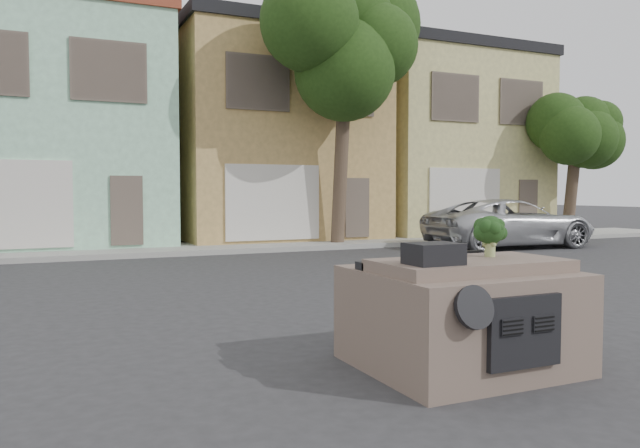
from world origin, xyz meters
TOP-DOWN VIEW (x-y plane):
  - ground_plane at (0.00, 0.00)m, footprint 120.00×120.00m
  - sidewalk at (0.00, 10.50)m, footprint 40.00×3.00m
  - townhouse_mint at (-3.50, 14.50)m, footprint 7.20×8.20m
  - townhouse_tan at (4.00, 14.50)m, footprint 7.20×8.20m
  - townhouse_beige at (11.50, 14.50)m, footprint 7.20×8.20m
  - silver_pickup at (9.94, 7.49)m, footprint 5.71×2.86m
  - tree_near at (5.00, 9.80)m, footprint 4.40×4.00m
  - tree_far at (15.00, 9.80)m, footprint 3.20×3.00m
  - car_dashboard at (0.00, -3.00)m, footprint 2.00×1.80m
  - instrument_hump at (-0.58, -3.35)m, footprint 0.48×0.38m
  - wiper_arm at (0.28, -2.62)m, footprint 0.69×0.15m
  - broccoli at (0.35, -3.02)m, footprint 0.51×0.51m

SIDE VIEW (x-z plane):
  - ground_plane at x=0.00m, z-range 0.00..0.00m
  - silver_pickup at x=9.94m, z-range -0.78..0.78m
  - sidewalk at x=0.00m, z-range 0.00..0.15m
  - car_dashboard at x=0.00m, z-range 0.00..1.12m
  - wiper_arm at x=0.28m, z-range 1.12..1.14m
  - instrument_hump at x=-0.58m, z-range 1.12..1.32m
  - broccoli at x=0.35m, z-range 1.12..1.56m
  - tree_far at x=15.00m, z-range 0.00..6.00m
  - townhouse_mint at x=-3.50m, z-range 0.00..7.55m
  - townhouse_tan at x=4.00m, z-range 0.00..7.55m
  - townhouse_beige at x=11.50m, z-range 0.00..7.55m
  - tree_near at x=5.00m, z-range 0.00..8.50m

